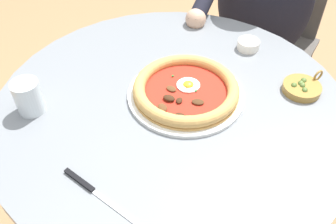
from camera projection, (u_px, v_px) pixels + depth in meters
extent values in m
cylinder|color=gray|center=(172.00, 105.00, 0.99)|extent=(0.94, 0.94, 0.03)
cylinder|color=slate|center=(171.00, 183.00, 1.24)|extent=(0.11, 0.11, 0.69)
cylinder|color=white|center=(186.00, 94.00, 1.00)|extent=(0.31, 0.31, 0.01)
cylinder|color=tan|center=(186.00, 92.00, 0.99)|extent=(0.28, 0.28, 0.01)
torus|color=tan|center=(186.00, 88.00, 0.98)|extent=(0.28, 0.28, 0.03)
cylinder|color=red|center=(186.00, 91.00, 0.99)|extent=(0.26, 0.26, 0.00)
cylinder|color=white|center=(188.00, 85.00, 1.00)|extent=(0.06, 0.06, 0.00)
ellipsoid|color=yellow|center=(188.00, 85.00, 1.00)|extent=(0.03, 0.03, 0.02)
ellipsoid|color=#3D2314|center=(179.00, 100.00, 0.95)|extent=(0.03, 0.02, 0.01)
ellipsoid|color=#4C2D19|center=(198.00, 102.00, 0.95)|extent=(0.03, 0.04, 0.01)
ellipsoid|color=#3D2314|center=(181.00, 117.00, 0.91)|extent=(0.03, 0.04, 0.01)
ellipsoid|color=#3D2314|center=(168.00, 98.00, 0.96)|extent=(0.02, 0.03, 0.01)
ellipsoid|color=brown|center=(163.00, 108.00, 0.93)|extent=(0.04, 0.04, 0.01)
ellipsoid|color=brown|center=(171.00, 89.00, 0.99)|extent=(0.03, 0.03, 0.01)
ellipsoid|color=#2D6B28|center=(196.00, 91.00, 0.98)|extent=(0.01, 0.01, 0.00)
ellipsoid|color=#2D6B28|center=(173.00, 76.00, 1.03)|extent=(0.01, 0.01, 0.00)
ellipsoid|color=#2D6B28|center=(186.00, 89.00, 0.98)|extent=(0.01, 0.01, 0.00)
cylinder|color=silver|center=(28.00, 97.00, 0.93)|extent=(0.07, 0.07, 0.09)
cylinder|color=silver|center=(31.00, 105.00, 0.95)|extent=(0.06, 0.06, 0.04)
cube|color=silver|center=(118.00, 209.00, 0.75)|extent=(0.04, 0.14, 0.00)
cube|color=black|center=(79.00, 180.00, 0.80)|extent=(0.03, 0.09, 0.01)
cylinder|color=white|center=(248.00, 45.00, 1.15)|extent=(0.07, 0.07, 0.03)
cylinder|color=olive|center=(249.00, 43.00, 1.14)|extent=(0.06, 0.06, 0.01)
cylinder|color=olive|center=(302.00, 88.00, 1.01)|extent=(0.10, 0.10, 0.02)
torus|color=olive|center=(318.00, 75.00, 1.02)|extent=(0.03, 0.02, 0.03)
ellipsoid|color=#516B2D|center=(304.00, 81.00, 1.02)|extent=(0.02, 0.02, 0.02)
ellipsoid|color=#516B2D|center=(294.00, 85.00, 1.00)|extent=(0.02, 0.02, 0.02)
ellipsoid|color=#516B2D|center=(302.00, 86.00, 1.00)|extent=(0.02, 0.02, 0.02)
ellipsoid|color=#516B2D|center=(301.00, 84.00, 1.01)|extent=(0.02, 0.02, 0.02)
ellipsoid|color=#516B2D|center=(305.00, 90.00, 0.99)|extent=(0.02, 0.02, 0.02)
cube|color=#282833|center=(245.00, 97.00, 1.76)|extent=(0.31, 0.36, 0.45)
sphere|color=tan|center=(196.00, 19.00, 1.25)|extent=(0.07, 0.07, 0.07)
cube|color=#504A45|center=(257.00, 50.00, 1.63)|extent=(0.47, 0.47, 0.02)
cylinder|color=#4C4742|center=(194.00, 100.00, 1.74)|extent=(0.02, 0.02, 0.45)
cylinder|color=#4C4742|center=(274.00, 132.00, 1.60)|extent=(0.02, 0.02, 0.45)
cylinder|color=#4C4742|center=(229.00, 58.00, 1.98)|extent=(0.02, 0.02, 0.45)
cylinder|color=#4C4742|center=(301.00, 82.00, 1.84)|extent=(0.02, 0.02, 0.45)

